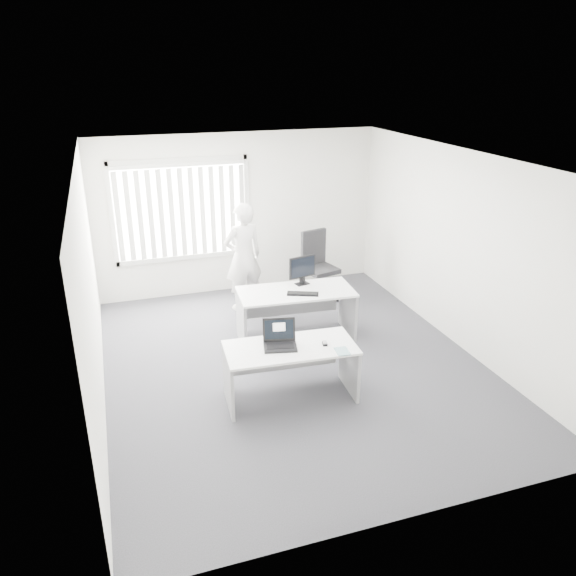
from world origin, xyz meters
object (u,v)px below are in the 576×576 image
object	(u,v)px
person	(243,257)
monitor	(302,270)
desk_near	(290,361)
desk_far	(296,304)
office_chair	(319,277)
laptop	(280,336)

from	to	relation	value
person	monitor	distance (m)	1.28
desk_near	person	bearing A→B (deg)	91.13
desk_near	desk_far	size ratio (longest dim) A/B	0.93
desk_near	person	xyz separation A→B (m)	(0.14, 2.86, 0.39)
desk_far	monitor	distance (m)	0.52
desk_far	monitor	bearing A→B (deg)	55.97
desk_near	desk_far	distance (m)	1.64
office_chair	monitor	world-z (taller)	monitor
desk_far	laptop	distance (m)	1.71
desk_near	desk_far	bearing A→B (deg)	72.63
person	desk_near	bearing A→B (deg)	75.52
desk_near	laptop	world-z (taller)	laptop
person	laptop	bearing A→B (deg)	72.99
desk_far	person	distance (m)	1.45
monitor	office_chair	bearing A→B (deg)	45.18
desk_near	laptop	bearing A→B (deg)	-179.74
office_chair	monitor	bearing A→B (deg)	-136.02
desk_near	laptop	distance (m)	0.37
office_chair	person	size ratio (longest dim) A/B	0.65
desk_near	person	distance (m)	2.89
desk_far	office_chair	world-z (taller)	office_chair
office_chair	laptop	bearing A→B (deg)	-133.40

